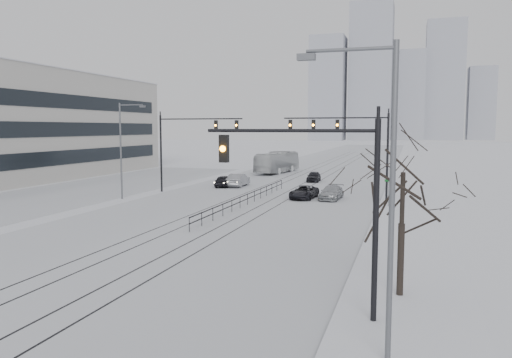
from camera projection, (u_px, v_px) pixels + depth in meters
name	position (u px, v px, depth m)	size (l,w,h in m)	color
road	(312.00, 174.00, 71.97)	(22.00, 260.00, 0.02)	silver
sidewalk_east	(410.00, 177.00, 67.99)	(5.00, 260.00, 0.16)	silver
curb	(391.00, 176.00, 68.71)	(0.10, 260.00, 0.12)	gray
parking_strip	(87.00, 190.00, 54.10)	(14.00, 60.00, 0.03)	silver
tram_rails	(277.00, 191.00, 52.96)	(5.30, 180.00, 0.01)	black
skyline	(396.00, 84.00, 270.34)	(96.00, 48.00, 72.00)	#989BA7
traffic_mast_near	(328.00, 191.00, 17.01)	(6.10, 0.37, 7.00)	black
traffic_mast_ne	(350.00, 138.00, 45.22)	(9.60, 0.37, 8.00)	black
traffic_mast_nw	(187.00, 139.00, 51.10)	(9.10, 0.37, 8.00)	black
street_light_east	(381.00, 183.00, 13.54)	(2.73, 0.25, 9.00)	#595B60
street_light_west	(123.00, 144.00, 46.53)	(2.73, 0.25, 9.00)	#595B60
bare_tree	(403.00, 185.00, 19.17)	(4.40, 4.40, 6.10)	black
median_fence	(248.00, 199.00, 43.41)	(0.06, 24.00, 1.00)	black
street_sign	(389.00, 189.00, 41.73)	(0.70, 0.06, 2.40)	#595B60
sedan_sb_inner	(225.00, 181.00, 56.69)	(1.58, 3.92, 1.34)	black
sedan_sb_outer	(238.00, 180.00, 57.03)	(1.55, 4.45, 1.47)	gray
sedan_nb_front	(304.00, 192.00, 47.22)	(2.02, 4.39, 1.22)	black
sedan_nb_right	(331.00, 193.00, 46.73)	(1.77, 4.36, 1.26)	#A1A4A8
sedan_nb_far	(314.00, 177.00, 62.22)	(1.50, 3.74, 1.27)	black
box_truck	(277.00, 162.00, 74.11)	(2.63, 11.26, 3.14)	#BBBEBF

